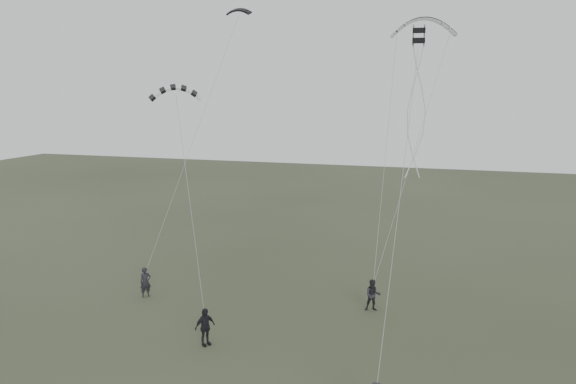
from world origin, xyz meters
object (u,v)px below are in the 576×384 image
(kite_dark_small, at_px, (238,10))
(kite_striped, at_px, (176,87))
(kite_box, at_px, (419,35))
(flyer_center, at_px, (205,327))
(kite_pale_large, at_px, (424,19))
(flyer_right, at_px, (373,295))
(flyer_left, at_px, (146,282))

(kite_dark_small, distance_m, kite_striped, 9.10)
(kite_dark_small, height_order, kite_box, kite_dark_small)
(kite_striped, distance_m, kite_box, 13.67)
(flyer_center, height_order, kite_box, kite_box)
(kite_striped, bearing_deg, flyer_center, -81.94)
(kite_striped, relative_size, kite_box, 4.24)
(kite_dark_small, bearing_deg, kite_pale_large, 1.27)
(kite_dark_small, distance_m, kite_pale_large, 12.06)
(flyer_right, height_order, kite_box, kite_box)
(kite_pale_large, distance_m, kite_box, 10.13)
(flyer_right, bearing_deg, kite_striped, 175.27)
(flyer_center, xyz_separation_m, kite_box, (9.53, 2.99, 13.90))
(kite_dark_small, bearing_deg, flyer_left, -115.03)
(flyer_center, relative_size, kite_pale_large, 0.48)
(flyer_left, bearing_deg, kite_striped, -47.84)
(flyer_center, distance_m, kite_pale_large, 22.32)
(kite_dark_small, distance_m, kite_box, 15.95)
(kite_dark_small, relative_size, kite_box, 2.47)
(flyer_center, xyz_separation_m, kite_striped, (-3.81, 5.00, 11.66))
(flyer_left, relative_size, kite_dark_small, 1.10)
(kite_striped, bearing_deg, flyer_left, 150.28)
(flyer_center, bearing_deg, kite_dark_small, 46.02)
(kite_pale_large, relative_size, kite_box, 5.89)
(flyer_left, height_order, flyer_center, flyer_center)
(flyer_left, distance_m, kite_box, 21.20)
(flyer_left, height_order, kite_pale_large, kite_pale_large)
(flyer_left, distance_m, flyer_center, 8.08)
(flyer_left, bearing_deg, flyer_right, -39.63)
(flyer_right, distance_m, kite_pale_large, 17.04)
(flyer_right, distance_m, kite_box, 14.65)
(kite_pale_large, xyz_separation_m, kite_box, (0.48, -9.94, -1.88))
(kite_pale_large, bearing_deg, flyer_center, -123.57)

